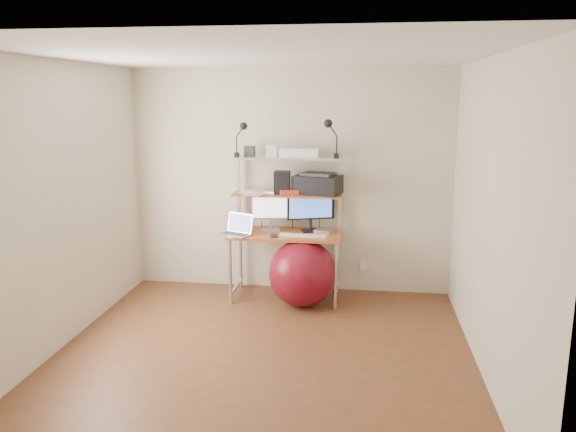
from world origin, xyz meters
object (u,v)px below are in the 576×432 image
(monitor_black, at_px, (311,207))
(printer, at_px, (318,184))
(monitor_silver, at_px, (271,207))
(exercise_ball, at_px, (302,273))
(laptop, at_px, (238,230))

(monitor_black, bearing_deg, printer, 10.44)
(monitor_silver, distance_m, exercise_ball, 0.81)
(printer, bearing_deg, monitor_black, -135.75)
(monitor_silver, distance_m, printer, 0.57)
(monitor_silver, bearing_deg, printer, -6.53)
(printer, bearing_deg, laptop, -144.96)
(monitor_silver, height_order, laptop, monitor_silver)
(monitor_black, height_order, laptop, monitor_black)
(monitor_silver, xyz_separation_m, monitor_black, (0.44, 0.02, 0.01))
(monitor_silver, xyz_separation_m, printer, (0.51, 0.06, 0.26))
(monitor_black, bearing_deg, laptop, -179.66)
(monitor_black, relative_size, exercise_ball, 0.73)
(printer, relative_size, exercise_ball, 0.77)
(monitor_silver, distance_m, laptop, 0.45)
(laptop, bearing_deg, monitor_black, 43.51)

